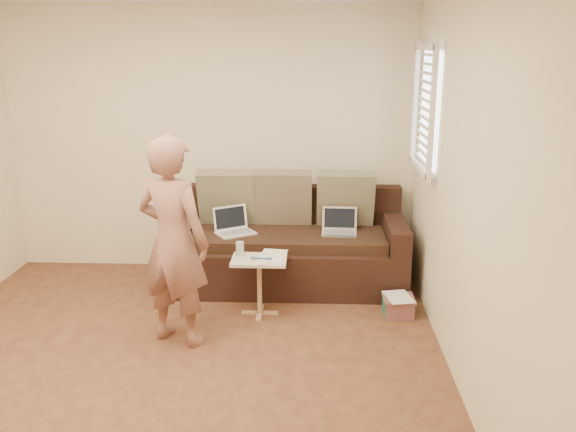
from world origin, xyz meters
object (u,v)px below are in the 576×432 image
object	(u,v)px
side_table	(259,286)
striped_box	(398,306)
sofa	(287,241)
drinking_glass	(240,249)
person	(173,242)
laptop_white	(236,234)
laptop_silver	(339,234)

from	to	relation	value
side_table	striped_box	bearing A→B (deg)	1.45
striped_box	side_table	bearing A→B (deg)	-178.55
sofa	drinking_glass	size ratio (longest dim) A/B	18.33
person	side_table	world-z (taller)	person
laptop_white	person	world-z (taller)	person
person	sofa	bearing A→B (deg)	-100.66
side_table	striped_box	size ratio (longest dim) A/B	1.90
laptop_white	person	bearing A→B (deg)	-138.37
laptop_white	striped_box	distance (m)	1.63
person	laptop_white	bearing A→B (deg)	-83.06
laptop_white	striped_box	world-z (taller)	laptop_white
side_table	laptop_white	bearing A→B (deg)	113.90
laptop_white	striped_box	bearing A→B (deg)	-54.63
laptop_silver	laptop_white	bearing A→B (deg)	-174.93
sofa	side_table	xyz separation A→B (m)	(-0.21, -0.70, -0.17)
striped_box	laptop_white	bearing A→B (deg)	157.95
laptop_white	side_table	size ratio (longest dim) A/B	0.67
drinking_glass	striped_box	xyz separation A→B (m)	(1.34, -0.03, -0.48)
laptop_silver	striped_box	size ratio (longest dim) A/B	1.23
laptop_white	side_table	distance (m)	0.73
drinking_glass	sofa	bearing A→B (deg)	59.82
sofa	laptop_white	world-z (taller)	sofa
laptop_white	side_table	bearing A→B (deg)	-98.68
sofa	side_table	world-z (taller)	sofa
laptop_silver	striped_box	world-z (taller)	laptop_silver
sofa	side_table	bearing A→B (deg)	-106.32
side_table	drinking_glass	xyz separation A→B (m)	(-0.17, 0.06, 0.31)
laptop_white	drinking_glass	bearing A→B (deg)	-111.66
side_table	striped_box	world-z (taller)	side_table
person	striped_box	world-z (taller)	person
drinking_glass	person	bearing A→B (deg)	-126.73
laptop_silver	laptop_white	distance (m)	0.97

